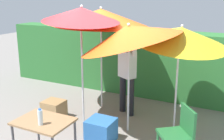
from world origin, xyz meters
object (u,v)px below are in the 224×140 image
Objects in this scene: chair_plastic at (179,132)px; cooler_box at (101,130)px; umbrella_rainbow at (181,35)px; person_vendor at (127,72)px; folding_table at (44,126)px; umbrella_orange at (101,17)px; umbrella_yellow at (129,34)px; crate_cardboard at (54,110)px; umbrella_navy at (81,15)px; bottle_water at (40,117)px.

chair_plastic is 1.94× the size of cooler_box.
person_vendor is at bearing 166.06° from umbrella_rainbow.
folding_table is (-0.30, -2.32, -0.27)m from person_vendor.
person_vendor is 1.49m from cooler_box.
umbrella_orange reaches higher than chair_plastic.
umbrella_yellow reaches higher than chair_plastic.
cooler_box reaches higher than crate_cardboard.
umbrella_orange is 5.40× the size of crate_cardboard.
umbrella_rainbow is at bearing -11.30° from umbrella_orange.
folding_table is at bearing -97.34° from person_vendor.
umbrella_rainbow is 1.46m from person_vendor.
chair_plastic is 1.11× the size of folding_table.
umbrella_orange reaches higher than umbrella_rainbow.
bottle_water is (0.35, -1.65, -1.28)m from umbrella_navy.
cooler_box is at bearing -135.91° from umbrella_rainbow.
cooler_box is 1.18m from folding_table.
umbrella_yellow reaches higher than umbrella_orange.
umbrella_navy is at bearing 142.89° from cooler_box.
umbrella_yellow is 1.21× the size of person_vendor.
cooler_box is (-1.36, 0.02, -0.31)m from chair_plastic.
umbrella_navy is at bearing -126.77° from person_vendor.
folding_table is at bearing -79.16° from umbrella_navy.
umbrella_orange is at bearing 118.23° from cooler_box.
folding_table is at bearing -55.91° from crate_cardboard.
umbrella_orange reaches higher than folding_table.
umbrella_navy is 2.06m from crate_cardboard.
chair_plastic is at bearing -27.12° from umbrella_yellow.
chair_plastic is (1.44, -1.31, -0.42)m from person_vendor.
umbrella_navy is at bearing 165.53° from chair_plastic.
person_vendor is 4.49× the size of crate_cardboard.
person_vendor is (0.66, -0.08, -1.10)m from umbrella_orange.
chair_plastic is at bearing -73.44° from umbrella_rainbow.
folding_table is (-1.43, -2.04, -1.15)m from umbrella_rainbow.
umbrella_yellow is at bearing -65.05° from person_vendor.
umbrella_yellow is 2.06m from folding_table.
cooler_box is at bearing -86.38° from person_vendor.
umbrella_rainbow is 2.73m from bottle_water.
folding_table reaches higher than crate_cardboard.
bottle_water is at bearing -122.57° from umbrella_rainbow.
crate_cardboard is (-0.64, -0.15, -1.95)m from umbrella_navy.
umbrella_rainbow reaches higher than person_vendor.
folding_table is (-0.38, -1.02, 0.46)m from cooler_box.
person_vendor is at bearing 114.95° from umbrella_yellow.
umbrella_orange is 1.32m from umbrella_yellow.
umbrella_rainbow is at bearing 16.45° from umbrella_navy.
umbrella_navy reaches higher than umbrella_yellow.
crate_cardboard is 1.74× the size of bottle_water.
bottle_water is at bearing -109.54° from umbrella_yellow.
person_vendor reaches higher than bottle_water.
cooler_box is (-1.05, -1.02, -1.61)m from umbrella_rainbow.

